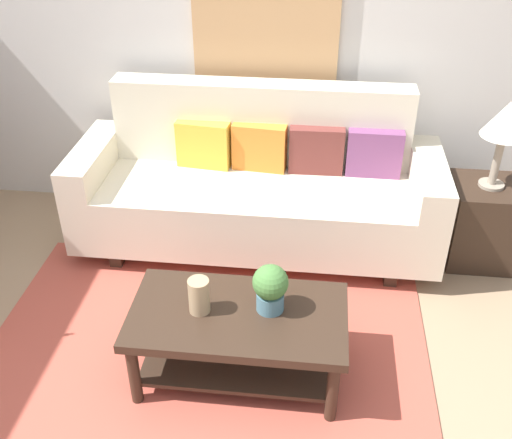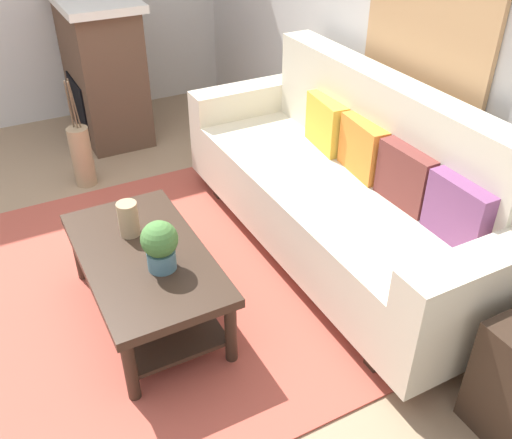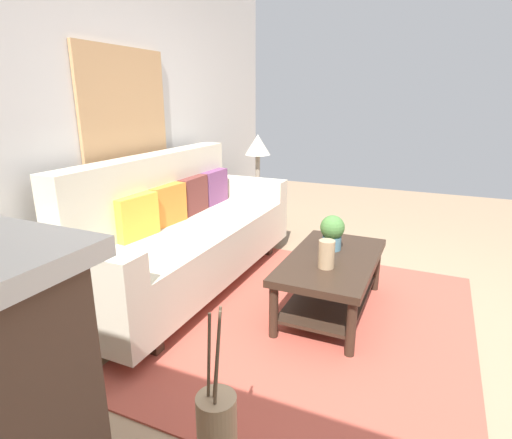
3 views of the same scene
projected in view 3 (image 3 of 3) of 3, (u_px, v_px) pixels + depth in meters
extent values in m
plane|color=#9E7F60|center=(391.00, 340.00, 2.67)|extent=(9.47, 9.47, 0.00)
cube|color=silver|center=(105.00, 120.00, 3.16)|extent=(5.47, 0.10, 2.70)
cube|color=#B24C3D|center=(316.00, 323.00, 2.86)|extent=(2.47, 2.02, 0.01)
cube|color=beige|center=(189.00, 249.00, 3.37)|extent=(2.01, 0.84, 0.40)
cube|color=beige|center=(153.00, 189.00, 3.35)|extent=(2.01, 0.20, 0.56)
cube|color=beige|center=(83.00, 295.00, 2.37)|extent=(0.20, 0.84, 0.60)
cube|color=beige|center=(246.00, 206.00, 4.30)|extent=(0.20, 0.84, 0.60)
cube|color=#332319|center=(113.00, 332.00, 2.65)|extent=(0.08, 0.74, 0.12)
cube|color=#332319|center=(238.00, 244.00, 4.23)|extent=(0.08, 0.74, 0.12)
cube|color=gold|center=(136.00, 217.00, 3.00)|extent=(0.37, 0.16, 0.32)
cube|color=orange|center=(167.00, 205.00, 3.34)|extent=(0.37, 0.16, 0.32)
cube|color=brown|center=(192.00, 195.00, 3.67)|extent=(0.36, 0.13, 0.32)
cube|color=#7A4270|center=(214.00, 187.00, 4.00)|extent=(0.36, 0.12, 0.32)
cube|color=#332319|center=(332.00, 261.00, 2.92)|extent=(1.10, 0.60, 0.05)
cube|color=#332319|center=(330.00, 297.00, 3.00)|extent=(0.98, 0.50, 0.02)
cylinder|color=#332319|center=(351.00, 329.00, 2.45)|extent=(0.06, 0.06, 0.38)
cylinder|color=#332319|center=(376.00, 269.00, 3.31)|extent=(0.06, 0.06, 0.38)
cylinder|color=#332319|center=(274.00, 312.00, 2.65)|extent=(0.06, 0.06, 0.38)
cylinder|color=#332319|center=(316.00, 259.00, 3.50)|extent=(0.06, 0.06, 0.38)
cylinder|color=tan|center=(327.00, 254.00, 2.71)|extent=(0.11, 0.11, 0.19)
cylinder|color=slate|center=(332.00, 243.00, 3.05)|extent=(0.14, 0.14, 0.10)
sphere|color=#447436|center=(332.00, 227.00, 3.01)|extent=(0.18, 0.18, 0.18)
cube|color=#332319|center=(258.00, 210.00, 4.71)|extent=(0.44, 0.44, 0.56)
cylinder|color=gray|center=(258.00, 185.00, 4.63)|extent=(0.16, 0.16, 0.02)
cylinder|color=gray|center=(258.00, 170.00, 4.58)|extent=(0.05, 0.05, 0.35)
cone|color=beige|center=(258.00, 145.00, 4.50)|extent=(0.28, 0.28, 0.22)
cylinder|color=brown|center=(217.00, 353.00, 1.49)|extent=(0.05, 0.03, 0.36)
cylinder|color=brown|center=(209.00, 356.00, 1.47)|extent=(0.03, 0.04, 0.36)
cylinder|color=brown|center=(217.00, 358.00, 1.45)|extent=(0.05, 0.02, 0.36)
cube|color=tan|center=(126.00, 110.00, 3.26)|extent=(0.97, 0.03, 0.95)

